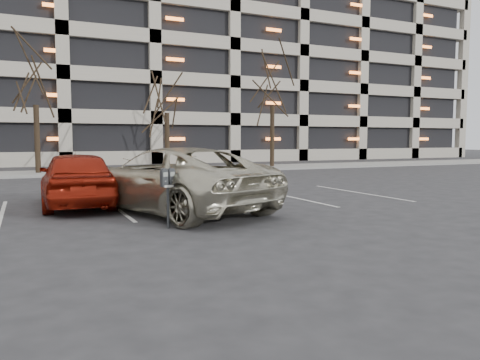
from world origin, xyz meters
The scene contains 10 objects.
ground centered at (0.00, 0.00, 0.00)m, with size 140.00×140.00×0.00m, color #28282B.
sidewalk centered at (0.00, 16.00, 0.06)m, with size 80.00×4.00×0.12m, color gray.
stall_lines centered at (-1.40, 2.30, 0.01)m, with size 16.90×5.20×0.00m.
parking_garage centered at (12.00, 33.84, 9.26)m, with size 52.00×20.00×19.00m.
tree_b centered at (-3.00, 16.00, 5.87)m, with size 3.57×3.57×8.12m.
tree_c centered at (4.00, 16.00, 5.47)m, with size 3.33×3.33×7.58m.
tree_d centered at (11.00, 16.00, 6.48)m, with size 3.95×3.95×8.97m.
parking_meter centered at (-0.92, -1.28, 0.96)m, with size 0.34×0.20×1.25m.
suv_silver centered at (-0.17, 0.95, 0.84)m, with size 4.62×6.60×1.68m.
car_red centered at (-2.33, 2.95, 0.79)m, with size 1.86×4.63×1.58m, color maroon.
Camera 1 is at (-3.62, -10.74, 1.88)m, focal length 35.00 mm.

